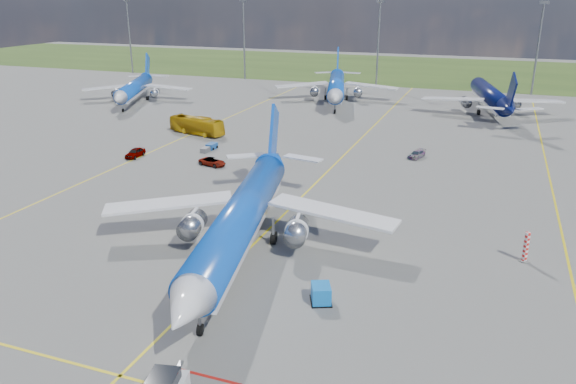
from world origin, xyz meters
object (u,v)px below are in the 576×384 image
(bg_jet_nw, at_px, (136,102))
(service_car_b, at_px, (212,162))
(service_car_a, at_px, (135,153))
(warning_post, at_px, (526,247))
(bg_jet_nnw, at_px, (336,102))
(baggage_tug_c, at_px, (209,147))
(main_airliner, at_px, (243,253))
(apron_bus, at_px, (197,125))
(uld_container, at_px, (321,294))
(service_car_c, at_px, (417,154))
(bg_jet_n, at_px, (488,112))

(bg_jet_nw, relative_size, service_car_b, 8.55)
(service_car_a, bearing_deg, warning_post, -20.70)
(bg_jet_nnw, bearing_deg, baggage_tug_c, -113.62)
(baggage_tug_c, bearing_deg, warning_post, -27.65)
(main_airliner, bearing_deg, apron_bus, 112.15)
(bg_jet_nw, relative_size, uld_container, 19.00)
(service_car_b, height_order, service_car_c, service_car_b)
(bg_jet_n, height_order, baggage_tug_c, bg_jet_n)
(bg_jet_n, distance_m, baggage_tug_c, 64.20)
(apron_bus, xyz_separation_m, service_car_c, (40.04, -1.96, -1.02))
(bg_jet_nnw, distance_m, main_airliner, 83.89)
(warning_post, distance_m, service_car_c, 36.13)
(service_car_a, xyz_separation_m, baggage_tug_c, (8.99, 7.81, -0.27))
(bg_jet_nw, bearing_deg, apron_bus, -60.35)
(bg_jet_n, distance_m, apron_bus, 63.24)
(warning_post, xyz_separation_m, uld_container, (-16.14, -14.03, -0.73))
(warning_post, relative_size, bg_jet_nnw, 0.07)
(service_car_a, bearing_deg, uld_container, -41.43)
(service_car_b, distance_m, baggage_tug_c, 9.03)
(apron_bus, bearing_deg, baggage_tug_c, -126.26)
(apron_bus, relative_size, service_car_b, 2.67)
(service_car_b, height_order, baggage_tug_c, service_car_b)
(service_car_b, xyz_separation_m, baggage_tug_c, (-4.61, 7.77, -0.16))
(apron_bus, bearing_deg, service_car_b, -129.87)
(apron_bus, relative_size, baggage_tug_c, 2.73)
(warning_post, relative_size, bg_jet_nw, 0.08)
(bg_jet_nnw, xyz_separation_m, service_car_c, (24.97, -42.02, 0.56))
(service_car_a, bearing_deg, service_car_b, -2.99)
(warning_post, bearing_deg, service_car_c, 114.48)
(bg_jet_nw, bearing_deg, service_car_a, -77.27)
(warning_post, height_order, main_airliner, main_airliner)
(warning_post, height_order, service_car_a, warning_post)
(bg_jet_nnw, height_order, bg_jet_n, bg_jet_nnw)
(bg_jet_nw, bearing_deg, service_car_b, -66.09)
(bg_jet_nnw, height_order, baggage_tug_c, bg_jet_nnw)
(bg_jet_n, distance_m, uld_container, 88.86)
(uld_container, distance_m, service_car_c, 46.92)
(service_car_a, bearing_deg, bg_jet_nnw, 70.54)
(service_car_a, relative_size, service_car_c, 1.07)
(service_car_b, bearing_deg, service_car_c, -48.79)
(service_car_b, xyz_separation_m, service_car_c, (28.04, 14.94, -0.03))
(bg_jet_nw, relative_size, service_car_c, 9.41)
(bg_jet_nw, distance_m, baggage_tug_c, 49.13)
(baggage_tug_c, bearing_deg, service_car_c, 13.09)
(service_car_b, bearing_deg, uld_container, -126.79)
(bg_jet_n, distance_m, main_airliner, 84.61)
(main_airliner, bearing_deg, bg_jet_nw, 119.55)
(warning_post, relative_size, baggage_tug_c, 0.72)
(warning_post, distance_m, uld_container, 21.40)
(bg_jet_nnw, xyz_separation_m, service_car_a, (-16.67, -57.00, 0.71))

